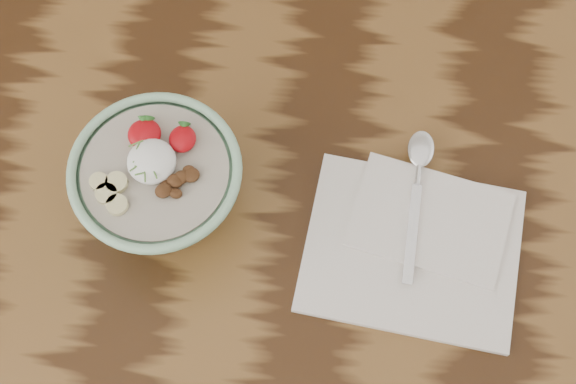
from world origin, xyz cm
name	(u,v)px	position (x,y,z in cm)	size (l,w,h in cm)	color
table	(306,325)	(0.00, 0.00, 65.70)	(160.00, 90.00, 75.00)	#321C0C
breakfast_bowl	(160,184)	(-17.30, 10.40, 81.27)	(18.48, 18.48, 12.38)	#8EBF9A
napkin	(416,244)	(11.53, 8.24, 75.62)	(25.80, 22.21, 1.47)	silver
spoon	(419,169)	(11.39, 16.92, 76.88)	(3.44, 18.97, 0.99)	silver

